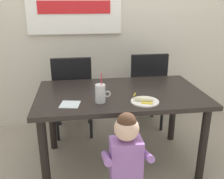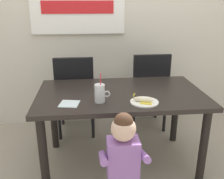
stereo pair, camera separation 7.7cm
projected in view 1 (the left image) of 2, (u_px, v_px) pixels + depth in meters
ground_plane at (119, 162)px, 2.54m from camera, size 24.00×24.00×0.00m
back_wall at (106, 7)px, 3.01m from camera, size 6.40×0.17×2.90m
dining_table at (120, 102)px, 2.32m from camera, size 1.49×0.87×0.74m
dining_chair_left at (73, 92)px, 2.87m from camera, size 0.44×0.45×0.96m
dining_chair_right at (146, 87)px, 3.05m from camera, size 0.44×0.45×0.96m
toddler_standing at (126, 154)px, 1.75m from camera, size 0.33×0.24×0.84m
milk_cup at (101, 94)px, 2.05m from camera, size 0.13×0.08×0.25m
snack_plate at (145, 102)px, 2.06m from camera, size 0.23×0.23×0.01m
peeled_banana at (144, 99)px, 2.04m from camera, size 0.17×0.13×0.07m
paper_napkin at (70, 104)px, 2.02m from camera, size 0.18×0.18×0.00m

